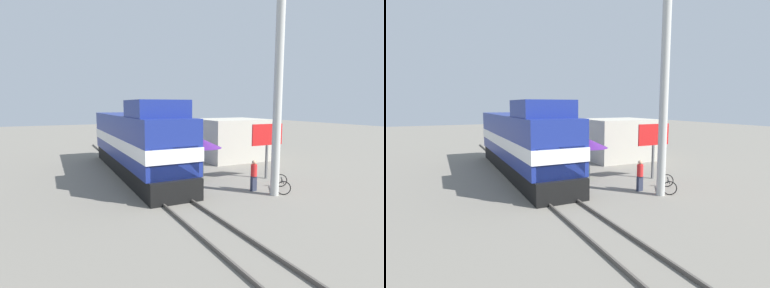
# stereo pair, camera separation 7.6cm
# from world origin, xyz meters

# --- Properties ---
(ground_plane) EXTENTS (120.00, 120.00, 0.00)m
(ground_plane) POSITION_xyz_m (0.00, 0.00, 0.00)
(ground_plane) COLOR slate
(rail_near) EXTENTS (0.08, 42.25, 0.15)m
(rail_near) POSITION_xyz_m (-0.72, 0.00, 0.07)
(rail_near) COLOR #4C4742
(rail_near) RESTS_ON ground_plane
(rail_far) EXTENTS (0.08, 42.25, 0.15)m
(rail_far) POSITION_xyz_m (0.72, 0.00, 0.07)
(rail_far) COLOR #4C4742
(rail_far) RESTS_ON ground_plane
(locomotive) EXTENTS (2.97, 14.86, 4.91)m
(locomotive) POSITION_xyz_m (0.00, 4.81, 2.14)
(locomotive) COLOR black
(locomotive) RESTS_ON ground_plane
(utility_pole) EXTENTS (1.80, 0.43, 11.34)m
(utility_pole) POSITION_xyz_m (5.09, -2.98, 5.73)
(utility_pole) COLOR #B2B2AD
(utility_pole) RESTS_ON ground_plane
(vendor_umbrella) EXTENTS (2.33, 2.33, 2.47)m
(vendor_umbrella) POSITION_xyz_m (3.52, 1.91, 2.21)
(vendor_umbrella) COLOR #4C4C4C
(vendor_umbrella) RESTS_ON ground_plane
(billboard_sign) EXTENTS (2.32, 0.12, 3.47)m
(billboard_sign) POSITION_xyz_m (7.04, 0.03, 2.61)
(billboard_sign) COLOR #595959
(billboard_sign) RESTS_ON ground_plane
(shrub_cluster) EXTENTS (0.90, 0.90, 0.90)m
(shrub_cluster) POSITION_xyz_m (3.05, 2.03, 0.45)
(shrub_cluster) COLOR #2D722D
(shrub_cluster) RESTS_ON ground_plane
(person_bystander) EXTENTS (0.34, 0.34, 1.69)m
(person_bystander) POSITION_xyz_m (4.61, -1.87, 0.92)
(person_bystander) COLOR #2D3347
(person_bystander) RESTS_ON ground_plane
(bicycle) EXTENTS (1.57, 1.76, 0.74)m
(bicycle) POSITION_xyz_m (6.01, -2.53, 0.38)
(bicycle) COLOR black
(bicycle) RESTS_ON ground_plane
(building_block_distant) EXTENTS (5.51, 4.74, 3.45)m
(building_block_distant) POSITION_xyz_m (8.87, 6.86, 1.72)
(building_block_distant) COLOR #B7B2A3
(building_block_distant) RESTS_ON ground_plane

